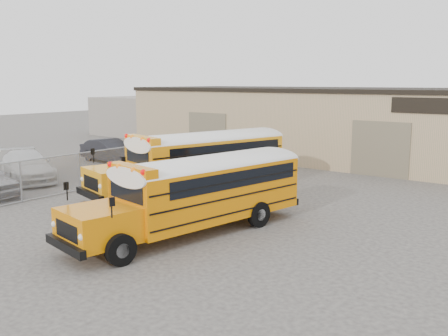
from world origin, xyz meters
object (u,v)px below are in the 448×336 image
Objects in this scene: school_bus_left at (289,147)px; car_white at (27,166)px; school_bus_right at (301,169)px; tarp_bundle at (87,220)px; car_dark at (110,151)px.

school_bus_left is 1.91× the size of car_white.
tarp_bundle is at bearing -111.26° from school_bus_right.
school_bus_left is 13.79m from car_white.
car_white is 1.17× the size of car_dark.
car_dark is (-15.18, 2.60, -0.78)m from school_bus_right.
car_dark is at bearing 137.50° from tarp_bundle.
car_white is at bearing -139.22° from school_bus_left.
school_bus_left reaches higher than car_white.
car_white reaches higher than car_dark.
school_bus_left is at bearing 124.35° from school_bus_right.
tarp_bundle is 0.29× the size of car_dark.
school_bus_right is 7.15× the size of tarp_bundle.
school_bus_right is at bearing -53.15° from car_white.
school_bus_left is 1.08× the size of school_bus_right.
school_bus_right is 1.76× the size of car_white.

